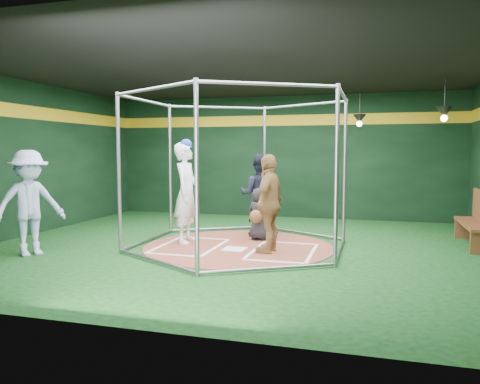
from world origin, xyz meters
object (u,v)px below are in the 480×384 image
(visitor_leopard, at_px, (269,203))
(umpire, at_px, (259,195))
(dugout_bench, at_px, (479,218))
(batter_figure, at_px, (187,192))

(visitor_leopard, bearing_deg, umpire, -152.12)
(visitor_leopard, height_order, umpire, visitor_leopard)
(dugout_bench, bearing_deg, umpire, -179.70)
(batter_figure, height_order, dugout_bench, batter_figure)
(umpire, xyz_separation_m, dugout_bench, (4.55, 0.02, -0.36))
(visitor_leopard, xyz_separation_m, umpire, (-0.61, 1.71, -0.01))
(visitor_leopard, distance_m, umpire, 1.82)
(batter_figure, bearing_deg, umpire, 45.54)
(umpire, relative_size, dugout_bench, 0.96)
(batter_figure, xyz_separation_m, visitor_leopard, (1.86, -0.44, -0.14))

